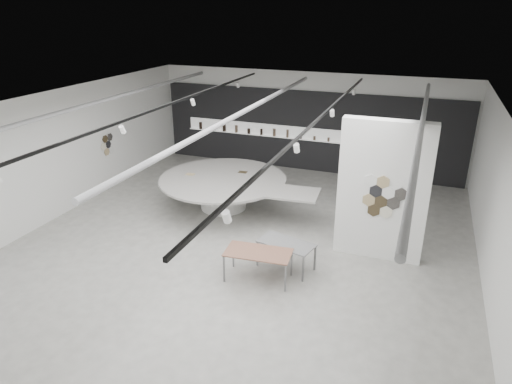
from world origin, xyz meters
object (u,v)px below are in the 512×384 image
at_px(partition_column, 383,191).
at_px(display_island, 225,189).
at_px(sample_table_wood, 258,254).
at_px(sample_table_stone, 286,245).
at_px(kitchen_counter, 377,171).

bearing_deg(partition_column, display_island, 164.39).
bearing_deg(sample_table_wood, sample_table_stone, 56.22).
bearing_deg(display_island, kitchen_counter, 39.63).
bearing_deg(sample_table_wood, partition_column, 40.52).
height_order(partition_column, sample_table_stone, partition_column).
distance_m(partition_column, display_island, 5.22).
distance_m(partition_column, sample_table_stone, 2.73).
distance_m(display_island, sample_table_wood, 4.26).
height_order(partition_column, kitchen_counter, partition_column).
distance_m(display_island, kitchen_counter, 5.95).
bearing_deg(sample_table_stone, kitchen_counter, 78.82).
bearing_deg(sample_table_stone, display_island, 135.87).
bearing_deg(partition_column, sample_table_wood, -139.48).
bearing_deg(display_island, sample_table_stone, -48.74).
xyz_separation_m(sample_table_wood, kitchen_counter, (1.84, 7.65, -0.25)).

